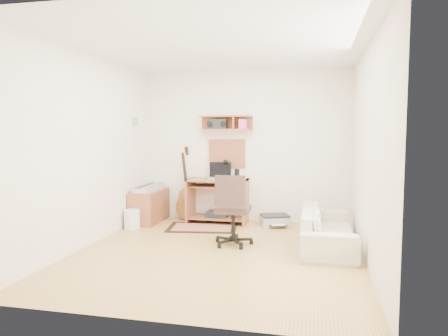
% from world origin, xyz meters
% --- Properties ---
extents(floor, '(3.60, 4.00, 0.01)m').
position_xyz_m(floor, '(0.00, 0.00, -0.01)').
color(floor, tan).
rests_on(floor, ground).
extents(ceiling, '(3.60, 4.00, 0.01)m').
position_xyz_m(ceiling, '(0.00, 0.00, 2.60)').
color(ceiling, white).
rests_on(ceiling, ground).
extents(back_wall, '(3.60, 0.01, 2.60)m').
position_xyz_m(back_wall, '(0.00, 2.00, 1.30)').
color(back_wall, white).
rests_on(back_wall, ground).
extents(left_wall, '(0.01, 4.00, 2.60)m').
position_xyz_m(left_wall, '(-1.80, 0.00, 1.30)').
color(left_wall, white).
rests_on(left_wall, ground).
extents(right_wall, '(0.01, 4.00, 2.60)m').
position_xyz_m(right_wall, '(1.80, 0.00, 1.30)').
color(right_wall, white).
rests_on(right_wall, ground).
extents(wall_shelf, '(0.90, 0.25, 0.26)m').
position_xyz_m(wall_shelf, '(-0.30, 1.88, 1.70)').
color(wall_shelf, '#A55C3A').
rests_on(wall_shelf, back_wall).
extents(cork_board, '(0.64, 0.03, 0.49)m').
position_xyz_m(cork_board, '(-0.30, 1.98, 1.17)').
color(cork_board, tan).
rests_on(cork_board, back_wall).
extents(wall_photo, '(0.02, 0.20, 0.15)m').
position_xyz_m(wall_photo, '(-1.79, 1.50, 1.72)').
color(wall_photo, '#4C8CBF').
rests_on(wall_photo, left_wall).
extents(desk, '(1.00, 0.55, 0.75)m').
position_xyz_m(desk, '(-0.41, 1.73, 0.38)').
color(desk, '#A55C3A').
rests_on(desk, floor).
extents(laptop, '(0.40, 0.40, 0.28)m').
position_xyz_m(laptop, '(-0.38, 1.71, 0.89)').
color(laptop, silver).
rests_on(laptop, desk).
extents(speaker, '(0.08, 0.08, 0.18)m').
position_xyz_m(speaker, '(-0.06, 1.68, 0.84)').
color(speaker, black).
rests_on(speaker, desk).
extents(desk_lamp, '(0.11, 0.11, 0.32)m').
position_xyz_m(desk_lamp, '(-0.24, 1.87, 0.91)').
color(desk_lamp, black).
rests_on(desk_lamp, desk).
extents(pencil_cup, '(0.06, 0.06, 0.09)m').
position_xyz_m(pencil_cup, '(-0.11, 1.83, 0.79)').
color(pencil_cup, '#344B9E').
rests_on(pencil_cup, desk).
extents(boombox, '(0.32, 0.15, 0.16)m').
position_xyz_m(boombox, '(-0.44, 1.87, 1.68)').
color(boombox, black).
rests_on(boombox, wall_shelf).
extents(rug, '(1.19, 0.88, 0.01)m').
position_xyz_m(rug, '(-0.56, 1.28, 0.01)').
color(rug, tan).
rests_on(rug, floor).
extents(task_chair, '(0.51, 0.51, 0.99)m').
position_xyz_m(task_chair, '(0.12, 0.40, 0.50)').
color(task_chair, '#372620').
rests_on(task_chair, floor).
extents(cabinet, '(0.40, 0.90, 0.55)m').
position_xyz_m(cabinet, '(-1.58, 1.55, 0.28)').
color(cabinet, '#A55C3A').
rests_on(cabinet, floor).
extents(music_keyboard, '(0.26, 0.83, 0.07)m').
position_xyz_m(music_keyboard, '(-1.58, 1.55, 0.59)').
color(music_keyboard, '#B2B5BA').
rests_on(music_keyboard, cabinet).
extents(guitar, '(0.39, 0.31, 1.30)m').
position_xyz_m(guitar, '(-1.04, 1.86, 0.65)').
color(guitar, '#9F6A31').
rests_on(guitar, floor).
extents(waste_basket, '(0.34, 0.34, 0.30)m').
position_xyz_m(waste_basket, '(-1.65, 0.99, 0.15)').
color(waste_basket, white).
rests_on(waste_basket, floor).
extents(printer, '(0.55, 0.49, 0.17)m').
position_xyz_m(printer, '(0.57, 1.70, 0.09)').
color(printer, '#A5A8AA').
rests_on(printer, floor).
extents(sofa, '(0.51, 1.76, 0.69)m').
position_xyz_m(sofa, '(1.38, 0.60, 0.34)').
color(sofa, '#C1BB99').
rests_on(sofa, floor).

